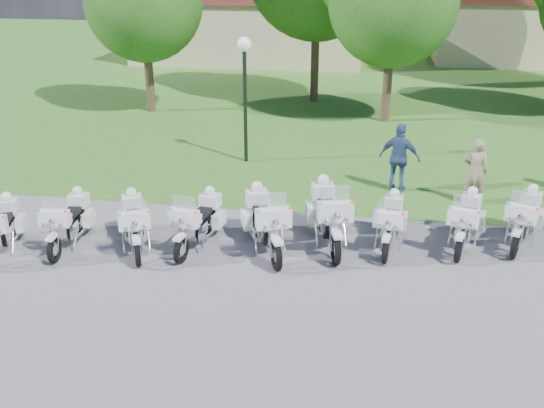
% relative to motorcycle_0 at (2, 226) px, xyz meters
% --- Properties ---
extents(ground, '(100.00, 100.00, 0.00)m').
position_rel_motorcycle_0_xyz_m(ground, '(6.18, 0.22, -0.59)').
color(ground, slate).
rests_on(ground, ground).
extents(grass_lawn, '(100.00, 48.00, 0.01)m').
position_rel_motorcycle_0_xyz_m(grass_lawn, '(6.18, 27.22, -0.59)').
color(grass_lawn, '#34631F').
rests_on(grass_lawn, ground).
extents(motorcycle_0, '(1.10, 2.04, 1.42)m').
position_rel_motorcycle_0_xyz_m(motorcycle_0, '(0.00, 0.00, 0.00)').
color(motorcycle_0, black).
rests_on(motorcycle_0, ground).
extents(motorcycle_1, '(0.81, 2.15, 1.44)m').
position_rel_motorcycle_0_xyz_m(motorcycle_1, '(1.32, 0.54, 0.01)').
color(motorcycle_1, black).
rests_on(motorcycle_1, ground).
extents(motorcycle_2, '(1.28, 2.07, 1.48)m').
position_rel_motorcycle_0_xyz_m(motorcycle_2, '(2.86, 0.61, 0.03)').
color(motorcycle_2, black).
rests_on(motorcycle_2, ground).
extents(motorcycle_3, '(0.93, 2.18, 1.47)m').
position_rel_motorcycle_0_xyz_m(motorcycle_3, '(4.25, 0.98, 0.02)').
color(motorcycle_3, black).
rests_on(motorcycle_3, ground).
extents(motorcycle_4, '(1.42, 2.32, 1.66)m').
position_rel_motorcycle_0_xyz_m(motorcycle_4, '(5.77, 1.03, 0.10)').
color(motorcycle_4, black).
rests_on(motorcycle_4, ground).
extents(motorcycle_5, '(1.22, 2.50, 1.71)m').
position_rel_motorcycle_0_xyz_m(motorcycle_5, '(7.14, 1.58, 0.12)').
color(motorcycle_5, black).
rests_on(motorcycle_5, ground).
extents(motorcycle_6, '(0.83, 2.11, 1.42)m').
position_rel_motorcycle_0_xyz_m(motorcycle_6, '(8.55, 1.66, 0.00)').
color(motorcycle_6, black).
rests_on(motorcycle_6, ground).
extents(motorcycle_7, '(1.07, 2.15, 1.47)m').
position_rel_motorcycle_0_xyz_m(motorcycle_7, '(10.25, 1.97, 0.02)').
color(motorcycle_7, black).
rests_on(motorcycle_7, ground).
extents(motorcycle_8, '(1.23, 2.12, 1.49)m').
position_rel_motorcycle_0_xyz_m(motorcycle_8, '(11.59, 2.34, 0.03)').
color(motorcycle_8, black).
rests_on(motorcycle_8, ground).
extents(lamp_post, '(0.44, 0.44, 3.94)m').
position_rel_motorcycle_0_xyz_m(lamp_post, '(4.05, 7.22, 2.40)').
color(lamp_post, black).
rests_on(lamp_post, ground).
extents(building_west, '(14.56, 8.32, 4.10)m').
position_rel_motorcycle_0_xyz_m(building_west, '(0.18, 28.22, 1.47)').
color(building_west, tan).
rests_on(building_west, ground).
extents(building_east, '(11.44, 7.28, 4.10)m').
position_rel_motorcycle_0_xyz_m(building_east, '(17.18, 30.22, 1.47)').
color(building_east, tan).
rests_on(building_east, ground).
extents(bystander_a, '(0.72, 0.54, 1.79)m').
position_rel_motorcycle_0_xyz_m(bystander_a, '(10.79, 4.69, 0.30)').
color(bystander_a, gray).
rests_on(bystander_a, ground).
extents(bystander_c, '(1.23, 0.78, 1.94)m').
position_rel_motorcycle_0_xyz_m(bystander_c, '(8.82, 5.29, 0.38)').
color(bystander_c, navy).
rests_on(bystander_c, ground).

